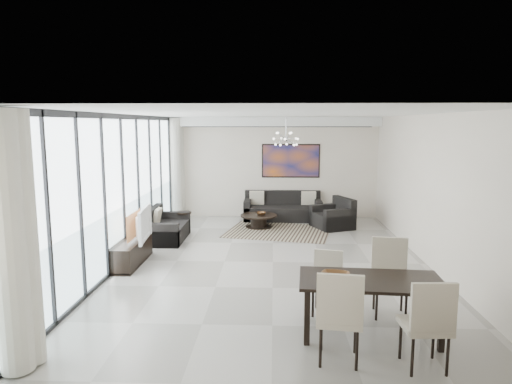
{
  "coord_description": "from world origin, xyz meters",
  "views": [
    {
      "loc": [
        0.01,
        -8.74,
        2.72
      ],
      "look_at": [
        -0.37,
        1.02,
        1.25
      ],
      "focal_mm": 32.0,
      "sensor_mm": 36.0,
      "label": 1
    }
  ],
  "objects_px": {
    "sofa_main": "(283,210)",
    "tv_console": "(131,252)",
    "dining_table": "(370,286)",
    "coffee_table": "(259,220)",
    "television": "(139,224)"
  },
  "relations": [
    {
      "from": "sofa_main",
      "to": "dining_table",
      "type": "distance_m",
      "value": 7.25
    },
    {
      "from": "tv_console",
      "to": "dining_table",
      "type": "bearing_deg",
      "value": -35.62
    },
    {
      "from": "tv_console",
      "to": "television",
      "type": "distance_m",
      "value": 0.57
    },
    {
      "from": "television",
      "to": "dining_table",
      "type": "height_order",
      "value": "television"
    },
    {
      "from": "coffee_table",
      "to": "tv_console",
      "type": "distance_m",
      "value": 4.04
    },
    {
      "from": "tv_console",
      "to": "dining_table",
      "type": "height_order",
      "value": "dining_table"
    },
    {
      "from": "tv_console",
      "to": "dining_table",
      "type": "relative_size",
      "value": 0.81
    },
    {
      "from": "dining_table",
      "to": "tv_console",
      "type": "bearing_deg",
      "value": 144.38
    },
    {
      "from": "sofa_main",
      "to": "television",
      "type": "distance_m",
      "value": 5.14
    },
    {
      "from": "sofa_main",
      "to": "tv_console",
      "type": "xyz_separation_m",
      "value": [
        -3.03,
        -4.29,
        -0.03
      ]
    },
    {
      "from": "sofa_main",
      "to": "tv_console",
      "type": "bearing_deg",
      "value": -125.19
    },
    {
      "from": "coffee_table",
      "to": "television",
      "type": "distance_m",
      "value": 3.95
    },
    {
      "from": "coffee_table",
      "to": "tv_console",
      "type": "relative_size",
      "value": 0.64
    },
    {
      "from": "sofa_main",
      "to": "dining_table",
      "type": "relative_size",
      "value": 1.17
    },
    {
      "from": "coffee_table",
      "to": "sofa_main",
      "type": "bearing_deg",
      "value": 57.78
    }
  ]
}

